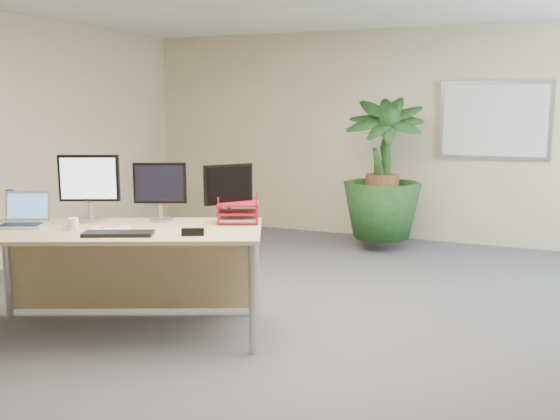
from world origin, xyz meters
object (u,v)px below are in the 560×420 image
at_px(floor_plant, 382,188).
at_px(laptop, 24,217).
at_px(monitor_right, 160,188).
at_px(desk, 122,248).
at_px(monitor_left, 89,183).

distance_m(floor_plant, laptop, 4.19).
bearing_deg(monitor_right, desk, -120.63).
bearing_deg(floor_plant, desk, -109.10).
bearing_deg(monitor_left, floor_plant, 65.75).
distance_m(floor_plant, monitor_left, 3.74).
distance_m(monitor_left, monitor_right, 0.56).
xyz_separation_m(floor_plant, monitor_right, (-1.02, -3.16, 0.34)).
bearing_deg(laptop, floor_plant, 63.16).
bearing_deg(monitor_left, monitor_right, 24.66).
bearing_deg(monitor_left, desk, -9.59).
xyz_separation_m(monitor_left, monitor_right, (0.50, 0.23, -0.04)).
distance_m(desk, laptop, 0.79).
relative_size(desk, laptop, 5.26).
bearing_deg(laptop, monitor_left, 43.26).
xyz_separation_m(monitor_right, laptop, (-0.86, -0.57, -0.21)).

